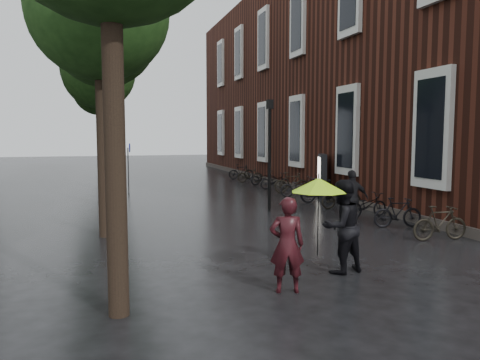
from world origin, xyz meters
name	(u,v)px	position (x,y,z in m)	size (l,w,h in m)	color
ground	(378,310)	(0.00, 0.00, 0.00)	(120.00, 120.00, 0.00)	black
brick_building	(347,83)	(10.47, 19.46, 5.99)	(10.20, 33.20, 12.00)	#38160F
street_trees	(100,56)	(-3.99, 15.91, 6.34)	(4.33, 34.03, 8.91)	black
person_burgundy	(287,245)	(-1.07, 1.24, 0.86)	(0.63, 0.41, 1.73)	black
person_black	(341,226)	(0.46, 2.04, 0.96)	(0.93, 0.73, 1.92)	black
lime_umbrella	(319,185)	(-0.31, 1.56, 1.88)	(1.06, 1.06, 1.56)	black
pedestrian_walking	(352,198)	(3.20, 6.27, 0.87)	(1.02, 0.43, 1.74)	black
parked_bicycles	(302,187)	(4.57, 12.88, 0.46)	(2.01, 18.74, 1.03)	black
ad_lightbox	(322,177)	(5.15, 12.12, 1.00)	(0.30, 1.31, 1.98)	black
lamp_post	(270,144)	(1.82, 9.81, 2.49)	(0.21, 0.21, 4.10)	black
cycle_sign	(129,160)	(-2.77, 17.08, 1.60)	(0.13, 0.44, 2.41)	#262628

